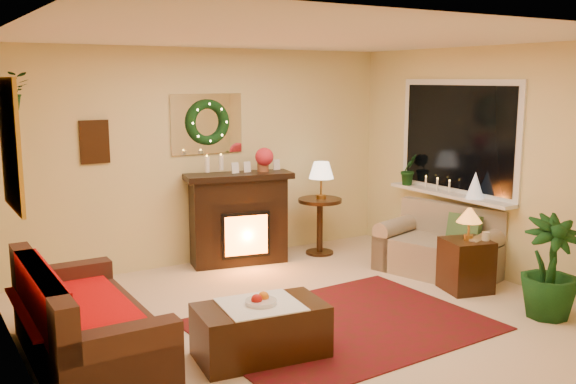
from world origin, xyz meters
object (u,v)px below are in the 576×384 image
side_table_round (320,229)px  end_table_square (466,266)px  coffee_table (261,332)px  fireplace (239,219)px  sofa (88,311)px  loveseat (440,239)px

side_table_round → end_table_square: 2.09m
coffee_table → fireplace: bearing=74.0°
coffee_table → sofa: bearing=161.2°
coffee_table → loveseat: bearing=24.7°
side_table_round → end_table_square: side_table_round is taller
side_table_round → coffee_table: (-2.16, -2.33, -0.12)m
side_table_round → loveseat: bearing=-64.2°
side_table_round → end_table_square: size_ratio=1.30×
fireplace → coffee_table: 2.73m
fireplace → loveseat: bearing=-30.4°
loveseat → end_table_square: bearing=-124.3°
sofa → side_table_round: (3.38, 1.73, -0.10)m
fireplace → loveseat: (1.78, -1.59, -0.13)m
end_table_square → coffee_table: size_ratio=0.54×
fireplace → end_table_square: fireplace is taller
sofa → fireplace: fireplace is taller
sofa → side_table_round: size_ratio=2.64×
loveseat → side_table_round: (-0.69, 1.44, -0.09)m
fireplace → end_table_square: 2.72m
end_table_square → coffee_table: 2.69m
fireplace → side_table_round: (1.09, -0.16, -0.22)m
fireplace → coffee_table: size_ratio=1.10×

